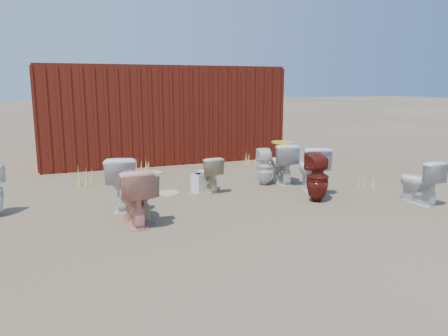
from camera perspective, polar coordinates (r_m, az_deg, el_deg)
name	(u,v)px	position (r m, az deg, el deg)	size (l,w,h in m)	color
ground	(238,208)	(7.03, 1.82, -5.27)	(100.00, 100.00, 0.00)	brown
shipping_container	(159,113)	(11.73, -8.43, 7.10)	(6.00, 2.40, 2.40)	#4C190C
toilet_front_a	(123,182)	(7.13, -13.05, -1.78)	(0.48, 0.84, 0.86)	white
toilet_front_pink	(134,196)	(6.27, -11.65, -3.60)	(0.46, 0.81, 0.82)	#F3A48C
toilet_front_c	(312,169)	(8.15, 11.40, -0.13)	(0.48, 0.84, 0.86)	white
toilet_front_maroon	(317,178)	(7.50, 12.12, -1.24)	(0.37, 0.38, 0.82)	#5F1710
toilet_front_e	(419,182)	(7.91, 24.13, -1.63)	(0.42, 0.73, 0.75)	silver
toilet_back_beige_left	(208,174)	(8.04, -2.16, -0.79)	(0.37, 0.65, 0.66)	beige
toilet_back_beige_right	(139,195)	(6.47, -11.00, -3.52)	(0.41, 0.72, 0.74)	#C3AD8F
toilet_back_yellowlid	(282,163)	(8.77, 7.57, 0.62)	(0.45, 0.79, 0.81)	white
toilet_back_e	(265,167)	(8.60, 5.35, 0.14)	(0.32, 0.33, 0.72)	white
yellow_lid	(282,142)	(8.71, 7.64, 3.33)	(0.41, 0.51, 0.03)	gold
loose_tank	(204,182)	(8.10, -2.63, -1.81)	(0.50, 0.20, 0.35)	silver
loose_lid_near	(154,173)	(9.88, -9.13, -0.59)	(0.38, 0.49, 0.02)	beige
loose_lid_far	(169,193)	(8.00, -7.22, -3.27)	(0.36, 0.47, 0.02)	#CCB694
weed_clump_a	(86,177)	(8.95, -17.60, -1.13)	(0.36, 0.36, 0.34)	#C7C850
weed_clump_b	(211,166)	(9.88, -1.75, 0.28)	(0.32, 0.32, 0.27)	#C7C850
weed_clump_c	(265,159)	(10.53, 5.34, 1.13)	(0.36, 0.36, 0.35)	#C7C850
weed_clump_d	(144,166)	(10.04, -10.46, 0.27)	(0.30, 0.30, 0.27)	#C7C850
weed_clump_e	(246,158)	(10.81, 2.84, 1.28)	(0.34, 0.34, 0.30)	#C7C850
weed_clump_f	(368,182)	(8.80, 18.25, -1.70)	(0.28, 0.28, 0.24)	#C7C850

